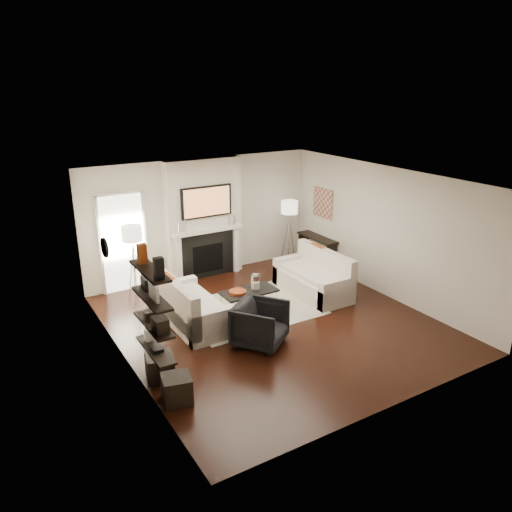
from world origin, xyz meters
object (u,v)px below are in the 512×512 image
loveseat_right_base (312,284)px  lamp_right_shade (289,207)px  lamp_left_shade (132,233)px  armchair (260,322)px  loveseat_left_base (194,314)px  ottoman_near (160,367)px  coffee_table (249,292)px

loveseat_right_base → lamp_right_shade: 2.21m
lamp_left_shade → lamp_right_shade: same height
armchair → loveseat_left_base: bearing=80.7°
armchair → lamp_left_shade: 3.27m
loveseat_left_base → lamp_right_shade: (3.33, 1.74, 1.24)m
lamp_left_shade → ottoman_near: lamp_left_shade is taller
loveseat_left_base → loveseat_right_base: 2.75m
coffee_table → lamp_left_shade: (-1.75, 1.58, 1.05)m
lamp_left_shade → lamp_right_shade: (3.90, 0.18, 0.00)m
loveseat_right_base → lamp_right_shade: lamp_right_shade is taller
loveseat_right_base → coffee_table: 1.58m
loveseat_left_base → coffee_table: 1.19m
loveseat_left_base → lamp_right_shade: size_ratio=4.50×
armchair → lamp_right_shade: lamp_right_shade is taller
loveseat_right_base → armchair: 2.45m
loveseat_left_base → armchair: armchair is taller
ottoman_near → armchair: bearing=3.5°
loveseat_left_base → ottoman_near: bearing=-130.5°
lamp_left_shade → lamp_right_shade: bearing=2.6°
armchair → lamp_right_shade: bearing=11.8°
lamp_left_shade → ottoman_near: (-0.62, -2.96, -1.25)m
armchair → lamp_right_shade: 4.16m
loveseat_right_base → armchair: (-2.08, -1.28, 0.21)m
armchair → coffee_table: bearing=31.2°
armchair → ottoman_near: size_ratio=2.08×
loveseat_right_base → lamp_left_shade: size_ratio=4.50×
coffee_table → armchair: bearing=-112.0°
lamp_left_shade → coffee_table: bearing=-42.1°
armchair → ottoman_near: armchair is taller
loveseat_left_base → lamp_right_shade: lamp_right_shade is taller
lamp_left_shade → loveseat_left_base: bearing=-70.0°
loveseat_left_base → loveseat_right_base: bearing=-0.0°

